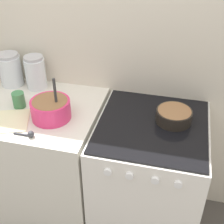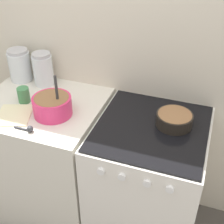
{
  "view_description": "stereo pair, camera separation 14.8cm",
  "coord_description": "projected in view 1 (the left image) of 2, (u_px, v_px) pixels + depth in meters",
  "views": [
    {
      "loc": [
        0.44,
        -1.08,
        1.93
      ],
      "look_at": [
        0.1,
        0.32,
        0.94
      ],
      "focal_mm": 50.0,
      "sensor_mm": 36.0,
      "label": 1
    },
    {
      "loc": [
        0.58,
        -1.04,
        1.93
      ],
      "look_at": [
        0.1,
        0.32,
        0.94
      ],
      "focal_mm": 50.0,
      "sensor_mm": 36.0,
      "label": 2
    }
  ],
  "objects": [
    {
      "name": "stove",
      "position": [
        147.0,
        180.0,
        1.99
      ],
      "size": [
        0.63,
        0.68,
        0.89
      ],
      "color": "white",
      "rests_on": "ground_plane"
    },
    {
      "name": "countertop_cabinet",
      "position": [
        45.0,
        162.0,
        2.13
      ],
      "size": [
        0.76,
        0.66,
        0.89
      ],
      "color": "silver",
      "rests_on": "ground_plane"
    },
    {
      "name": "measuring_spoon",
      "position": [
        29.0,
        134.0,
        1.64
      ],
      "size": [
        0.12,
        0.04,
        0.04
      ],
      "color": "#333338",
      "rests_on": "countertop_cabinet"
    },
    {
      "name": "storage_jar_left",
      "position": [
        11.0,
        72.0,
        2.06
      ],
      "size": [
        0.15,
        0.15,
        0.22
      ],
      "color": "silver",
      "rests_on": "countertop_cabinet"
    },
    {
      "name": "wall_back",
      "position": [
        110.0,
        43.0,
        1.91
      ],
      "size": [
        4.51,
        0.05,
        2.4
      ],
      "color": "beige",
      "rests_on": "ground_plane"
    },
    {
      "name": "baking_pan",
      "position": [
        174.0,
        115.0,
        1.74
      ],
      "size": [
        0.2,
        0.2,
        0.07
      ],
      "color": "black",
      "rests_on": "stove"
    },
    {
      "name": "mixing_bowl",
      "position": [
        51.0,
        108.0,
        1.76
      ],
      "size": [
        0.22,
        0.22,
        0.26
      ],
      "color": "#E0336B",
      "rests_on": "countertop_cabinet"
    },
    {
      "name": "recipe_page",
      "position": [
        11.0,
        121.0,
        1.76
      ],
      "size": [
        0.25,
        0.27,
        0.01
      ],
      "color": "beige",
      "rests_on": "countertop_cabinet"
    },
    {
      "name": "tin_can",
      "position": [
        19.0,
        100.0,
        1.86
      ],
      "size": [
        0.07,
        0.07,
        0.1
      ],
      "color": "#3F7F4C",
      "rests_on": "countertop_cabinet"
    },
    {
      "name": "storage_jar_middle",
      "position": [
        36.0,
        74.0,
        2.03
      ],
      "size": [
        0.13,
        0.13,
        0.22
      ],
      "color": "silver",
      "rests_on": "countertop_cabinet"
    }
  ]
}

